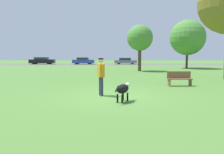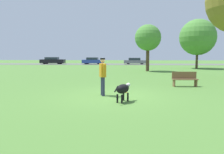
# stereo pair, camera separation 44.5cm
# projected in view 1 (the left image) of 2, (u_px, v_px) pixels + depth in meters

# --- Properties ---
(ground_plane) EXTENTS (120.00, 120.00, 0.00)m
(ground_plane) POSITION_uv_depth(u_px,v_px,m) (113.00, 96.00, 9.58)
(ground_plane) COLOR #4C7A33
(far_road_strip) EXTENTS (120.00, 6.00, 0.01)m
(far_road_strip) POSITION_uv_depth(u_px,v_px,m) (113.00, 64.00, 40.91)
(far_road_strip) COLOR #5B5B59
(far_road_strip) RESTS_ON ground_plane
(person) EXTENTS (0.34, 0.66, 1.67)m
(person) POSITION_uv_depth(u_px,v_px,m) (102.00, 74.00, 9.62)
(person) COLOR #2D334C
(person) RESTS_ON ground_plane
(dog) EXTENTS (0.68, 1.02, 0.70)m
(dog) POSITION_uv_depth(u_px,v_px,m) (124.00, 89.00, 8.41)
(dog) COLOR black
(dog) RESTS_ON ground_plane
(frisbee) EXTENTS (0.27, 0.27, 0.02)m
(frisbee) POSITION_uv_depth(u_px,v_px,m) (123.00, 92.00, 10.54)
(frisbee) COLOR orange
(frisbee) RESTS_ON ground_plane
(tree_mid_center) EXTENTS (2.83, 2.83, 5.05)m
(tree_mid_center) POSITION_uv_depth(u_px,v_px,m) (141.00, 38.00, 23.74)
(tree_mid_center) COLOR #4C3826
(tree_mid_center) RESTS_ON ground_plane
(tree_far_right) EXTENTS (4.61, 4.61, 6.33)m
(tree_far_right) POSITION_uv_depth(u_px,v_px,m) (189.00, 38.00, 28.50)
(tree_far_right) COLOR #4C3826
(tree_far_right) RESTS_ON ground_plane
(parked_car_black) EXTENTS (4.59, 1.85, 1.31)m
(parked_car_black) POSITION_uv_depth(u_px,v_px,m) (43.00, 61.00, 41.11)
(parked_car_black) COLOR black
(parked_car_black) RESTS_ON ground_plane
(parked_car_blue) EXTENTS (4.02, 1.93, 1.27)m
(parked_car_blue) POSITION_uv_depth(u_px,v_px,m) (84.00, 61.00, 40.68)
(parked_car_blue) COLOR #284293
(parked_car_blue) RESTS_ON ground_plane
(parked_car_grey) EXTENTS (4.21, 1.86, 1.20)m
(parked_car_grey) POSITION_uv_depth(u_px,v_px,m) (126.00, 61.00, 40.97)
(parked_car_grey) COLOR slate
(parked_car_grey) RESTS_ON ground_plane
(park_bench) EXTENTS (1.42, 0.46, 0.84)m
(park_bench) POSITION_uv_depth(u_px,v_px,m) (180.00, 78.00, 12.68)
(park_bench) COLOR brown
(park_bench) RESTS_ON ground_plane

